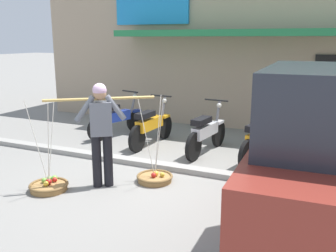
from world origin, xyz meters
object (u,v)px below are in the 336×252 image
object	(u,v)px
fruit_basket_left_side	(155,177)
motorcycle_third_in_row	(206,133)
fruit_vendor	(101,128)
motorcycle_second_in_row	(151,126)
motorcycle_nearest_shop	(117,119)
fruit_basket_right_side	(49,185)
motorcycle_end_of_row	(262,140)

from	to	relation	value
fruit_basket_left_side	motorcycle_third_in_row	xyz separation A→B (m)	(0.28, 1.87, 0.38)
fruit_vendor	motorcycle_second_in_row	xyz separation A→B (m)	(-0.36, 2.47, -0.52)
fruit_vendor	motorcycle_nearest_shop	size ratio (longest dim) A/B	0.96
motorcycle_nearest_shop	motorcycle_third_in_row	world-z (taller)	same
motorcycle_second_in_row	fruit_basket_left_side	bearing A→B (deg)	-61.62
fruit_basket_left_side	fruit_basket_right_side	size ratio (longest dim) A/B	1.00
motorcycle_third_in_row	motorcycle_nearest_shop	bearing A→B (deg)	170.03
fruit_vendor	fruit_basket_right_side	world-z (taller)	fruit_vendor
fruit_vendor	fruit_basket_right_side	distance (m)	1.25
fruit_vendor	motorcycle_nearest_shop	distance (m)	3.23
motorcycle_third_in_row	fruit_basket_right_side	bearing A→B (deg)	-119.84
fruit_basket_right_side	motorcycle_second_in_row	distance (m)	3.02
motorcycle_third_in_row	motorcycle_end_of_row	xyz separation A→B (m)	(1.16, -0.10, 0.00)
fruit_basket_right_side	motorcycle_end_of_row	size ratio (longest dim) A/B	0.81
motorcycle_nearest_shop	motorcycle_second_in_row	bearing A→B (deg)	-17.40
fruit_basket_right_side	motorcycle_end_of_row	world-z (taller)	fruit_basket_right_side
fruit_basket_right_side	motorcycle_second_in_row	size ratio (longest dim) A/B	0.80
fruit_vendor	motorcycle_third_in_row	xyz separation A→B (m)	(0.97, 2.39, -0.52)
fruit_vendor	fruit_basket_left_side	world-z (taller)	fruit_vendor
fruit_basket_left_side	fruit_basket_right_side	distance (m)	1.72
fruit_basket_right_side	motorcycle_third_in_row	distance (m)	3.36
motorcycle_nearest_shop	motorcycle_end_of_row	world-z (taller)	same
motorcycle_second_in_row	motorcycle_end_of_row	world-z (taller)	same
fruit_basket_right_side	motorcycle_nearest_shop	xyz separation A→B (m)	(-0.80, 3.33, 0.38)
fruit_basket_right_side	motorcycle_second_in_row	world-z (taller)	fruit_basket_right_side
fruit_basket_right_side	motorcycle_nearest_shop	world-z (taller)	fruit_basket_right_side
motorcycle_second_in_row	motorcycle_end_of_row	size ratio (longest dim) A/B	1.02
fruit_basket_left_side	motorcycle_end_of_row	world-z (taller)	fruit_basket_left_side
fruit_basket_left_side	motorcycle_second_in_row	world-z (taller)	fruit_basket_left_side
motorcycle_nearest_shop	motorcycle_second_in_row	world-z (taller)	same
fruit_basket_left_side	fruit_basket_right_side	bearing A→B (deg)	-143.43
motorcycle_nearest_shop	motorcycle_end_of_row	bearing A→B (deg)	-8.41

